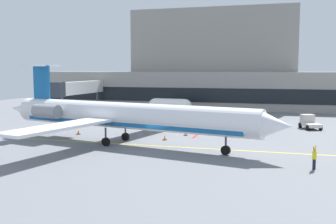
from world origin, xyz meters
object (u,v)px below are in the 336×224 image
Objects in this scene: baggage_tug at (309,122)px; marshaller at (314,157)px; pushback_tractor at (253,126)px; fuel_tank at (170,105)px; regional_jet at (122,116)px.

marshaller reaches higher than baggage_tug.
baggage_tug is 1.03× the size of pushback_tractor.
fuel_tank reaches higher than marshaller.
marshaller is (-0.85, -23.95, 0.12)m from baggage_tug.
fuel_tank is (-16.32, 19.01, 0.62)m from pushback_tractor.
fuel_tank is at bearing 96.16° from regional_jet.
baggage_tug is at bearing -27.45° from fuel_tank.
baggage_tug is 23.97m from marshaller.
fuel_tank is 42.50m from marshaller.
regional_jet is 20.30m from marshaller.
baggage_tug is (20.10, 17.83, -2.21)m from regional_jet.
regional_jet is 26.96m from baggage_tug.
pushback_tractor is at bearing 39.89° from regional_jet.
pushback_tractor is at bearing -49.36° from fuel_tank.
marshaller is (19.25, -6.12, -2.09)m from regional_jet.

